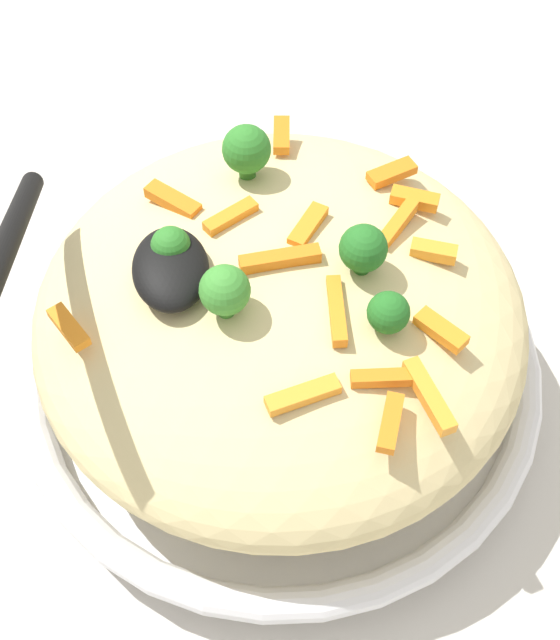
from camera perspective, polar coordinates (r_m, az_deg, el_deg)
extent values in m
plane|color=beige|center=(0.57, 0.00, -4.56)|extent=(2.40, 2.40, 0.00)
cylinder|color=silver|center=(0.56, 0.00, -3.94)|extent=(0.29, 0.29, 0.02)
torus|color=silver|center=(0.54, 0.00, -2.76)|extent=(0.32, 0.32, 0.02)
torus|color=black|center=(0.54, 0.00, -2.54)|extent=(0.31, 0.31, 0.00)
ellipsoid|color=#DBC689|center=(0.50, 0.00, 0.39)|extent=(0.28, 0.28, 0.09)
cube|color=orange|center=(0.46, 0.23, 4.03)|extent=(0.01, 0.04, 0.01)
cube|color=orange|center=(0.42, 1.33, -4.88)|extent=(0.02, 0.04, 0.01)
cube|color=orange|center=(0.45, 3.68, 0.61)|extent=(0.04, 0.01, 0.01)
cube|color=orange|center=(0.43, 9.61, -4.86)|extent=(0.04, 0.02, 0.01)
cube|color=orange|center=(0.49, 7.55, 6.10)|extent=(0.03, 0.03, 0.01)
cube|color=orange|center=(0.45, 10.37, -0.64)|extent=(0.03, 0.03, 0.01)
cube|color=orange|center=(0.54, 0.10, 11.88)|extent=(0.03, 0.01, 0.01)
cube|color=orange|center=(0.51, 8.70, 7.76)|extent=(0.02, 0.03, 0.01)
cube|color=orange|center=(0.46, -13.51, -0.44)|extent=(0.03, 0.02, 0.01)
cube|color=orange|center=(0.42, 7.16, -6.61)|extent=(0.03, 0.02, 0.01)
cube|color=orange|center=(0.52, 7.24, 9.43)|extent=(0.02, 0.03, 0.01)
cube|color=orange|center=(0.49, -3.21, 6.66)|extent=(0.02, 0.03, 0.01)
cube|color=orange|center=(0.48, 9.94, 4.30)|extent=(0.02, 0.03, 0.01)
cube|color=orange|center=(0.48, 1.82, 6.11)|extent=(0.03, 0.03, 0.01)
cube|color=orange|center=(0.43, 6.61, -3.74)|extent=(0.01, 0.03, 0.01)
cube|color=orange|center=(0.50, -6.93, 7.68)|extent=(0.03, 0.03, 0.01)
cylinder|color=#377928|center=(0.44, -3.50, 0.84)|extent=(0.01, 0.01, 0.01)
sphere|color=#3D8E33|center=(0.43, -3.59, 1.94)|extent=(0.03, 0.03, 0.03)
cylinder|color=#296820|center=(0.51, -2.13, 9.70)|extent=(0.01, 0.01, 0.01)
sphere|color=#2D7A28|center=(0.50, -2.18, 10.99)|extent=(0.03, 0.03, 0.03)
cylinder|color=#205B1C|center=(0.45, 6.90, -0.31)|extent=(0.01, 0.01, 0.01)
sphere|color=#236B23|center=(0.44, 7.03, 0.48)|extent=(0.02, 0.02, 0.02)
cylinder|color=#296820|center=(0.47, -6.94, 3.86)|extent=(0.01, 0.01, 0.01)
sphere|color=#2D7A28|center=(0.46, -7.08, 4.77)|extent=(0.02, 0.02, 0.02)
cylinder|color=#205B1C|center=(0.46, 5.28, 3.52)|extent=(0.01, 0.01, 0.01)
sphere|color=#236B23|center=(0.45, 5.41, 4.64)|extent=(0.03, 0.03, 0.03)
ellipsoid|color=black|center=(0.46, -7.07, 3.07)|extent=(0.06, 0.04, 0.02)
cylinder|color=black|center=(0.44, -17.11, 5.01)|extent=(0.15, 0.01, 0.08)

